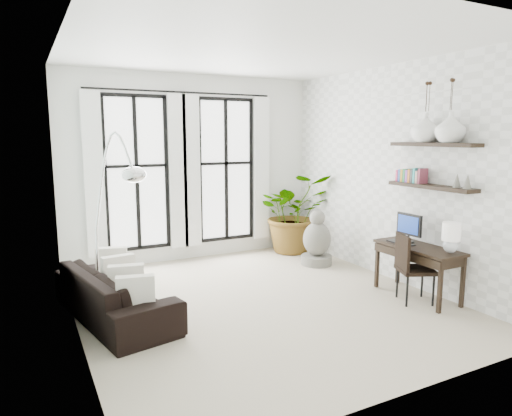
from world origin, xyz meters
TOP-DOWN VIEW (x-y plane):
  - floor at (0.00, 0.00)m, footprint 5.00×5.00m
  - ceiling at (0.00, 0.00)m, footprint 5.00×5.00m
  - wall_left at (-2.25, 0.00)m, footprint 0.00×5.00m
  - wall_right at (2.25, 0.00)m, footprint 0.00×5.00m
  - wall_back at (0.00, 2.50)m, footprint 4.50×0.00m
  - windows at (-0.20, 2.43)m, footprint 3.26×0.13m
  - wall_shelves at (2.11, -0.79)m, footprint 0.25×1.30m
  - sofa at (-1.80, 0.33)m, footprint 1.19×2.17m
  - throw_pillows at (-1.70, 0.33)m, footprint 0.40×1.52m
  - plant at (1.79, 2.05)m, footprint 1.58×1.44m
  - desk at (1.95, -0.88)m, footprint 0.51×1.20m
  - desk_chair at (1.72, -0.90)m, footprint 0.57×0.57m
  - arc_lamp at (-1.70, 0.60)m, footprint 0.71×0.78m
  - buddha at (1.67, 1.12)m, footprint 0.52×0.52m
  - vase_a at (2.11, -1.08)m, footprint 0.37×0.37m
  - vase_b at (2.11, -0.68)m, footprint 0.37×0.37m

SIDE VIEW (x-z plane):
  - floor at x=0.00m, z-range 0.00..0.00m
  - sofa at x=-1.80m, z-range 0.00..0.60m
  - buddha at x=1.67m, z-range -0.07..0.86m
  - throw_pillows at x=-1.70m, z-range 0.30..0.70m
  - desk_chair at x=1.72m, z-range 0.06..0.97m
  - desk at x=1.95m, z-range 0.13..1.23m
  - plant at x=1.79m, z-range 0.00..1.49m
  - windows at x=-0.20m, z-range 0.24..2.88m
  - wall_left at x=-2.25m, z-range -0.90..4.10m
  - wall_right at x=2.25m, z-range -0.90..4.10m
  - wall_back at x=0.00m, z-range -0.65..3.85m
  - arc_lamp at x=-1.70m, z-range 0.56..2.78m
  - wall_shelves at x=2.11m, z-range 1.43..2.03m
  - vase_a at x=2.11m, z-range 2.07..2.46m
  - vase_b at x=2.11m, z-range 2.07..2.46m
  - ceiling at x=0.00m, z-range 3.20..3.20m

